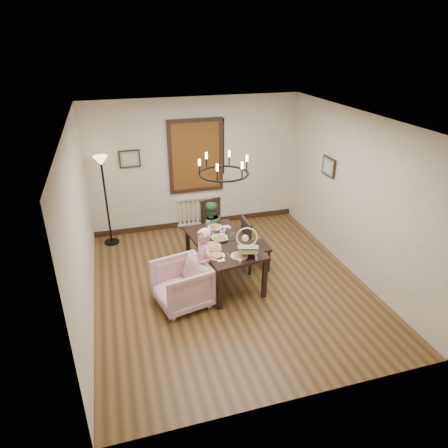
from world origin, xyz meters
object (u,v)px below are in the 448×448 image
chair_right (256,244)px  seated_man (210,234)px  floor_lamp (106,202)px  baby_bouncer (248,246)px  drinking_glass (232,237)px  chair_far (216,225)px  elderly_woman (204,271)px  dining_table (224,246)px  armchair (182,285)px

chair_right → seated_man: size_ratio=1.06×
chair_right → floor_lamp: 3.09m
chair_right → baby_bouncer: bearing=148.4°
baby_bouncer → drinking_glass: (-0.09, 0.52, -0.09)m
chair_far → chair_right: bearing=-77.1°
chair_right → elderly_woman: bearing=118.0°
dining_table → chair_right: bearing=8.1°
dining_table → chair_far: chair_far is taller
elderly_woman → armchair: bearing=-89.6°
chair_far → floor_lamp: bearing=145.1°
dining_table → drinking_glass: 0.21m
dining_table → floor_lamp: (-1.85, 1.95, 0.23)m
chair_far → drinking_glass: size_ratio=6.80×
chair_right → seated_man: (-0.69, 0.65, -0.03)m
armchair → baby_bouncer: size_ratio=1.66×
armchair → baby_bouncer: (1.06, -0.04, 0.54)m
seated_man → elderly_woman: bearing=70.4°
dining_table → chair_right: chair_right is taller
armchair → dining_table: bearing=108.3°
dining_table → chair_far: size_ratio=1.74×
armchair → elderly_woman: bearing=87.4°
elderly_woman → seated_man: 1.34m
dining_table → baby_bouncer: baby_bouncer is taller
chair_right → seated_man: 0.95m
chair_far → seated_man: size_ratio=1.04×
elderly_woman → floor_lamp: (-1.39, 2.38, 0.38)m
floor_lamp → baby_bouncer: bearing=-50.1°
baby_bouncer → floor_lamp: 3.24m
armchair → seated_man: 1.56m
dining_table → drinking_glass: size_ratio=11.83×
elderly_woman → seated_man: bearing=151.5°
armchair → drinking_glass: bearing=103.6°
chair_far → elderly_woman: (-0.63, -1.60, 0.02)m
drinking_glass → seated_man: bearing=101.2°
chair_far → armchair: size_ratio=1.23×
floor_lamp → seated_man: bearing=-31.4°
chair_far → elderly_woman: elderly_woman is taller
drinking_glass → elderly_woman: bearing=-145.4°
armchair → baby_bouncer: bearing=75.2°
armchair → elderly_woman: elderly_woman is taller
elderly_woman → baby_bouncer: baby_bouncer is taller
armchair → floor_lamp: bearing=-170.2°
chair_right → drinking_glass: bearing=110.7°
dining_table → seated_man: seated_man is taller
elderly_woman → chair_right: bearing=109.3°
chair_far → armchair: (-1.00, -1.67, -0.13)m
dining_table → baby_bouncer: (0.24, -0.54, 0.24)m
dining_table → armchair: dining_table is taller
seated_man → chair_right: bearing=136.0°
elderly_woman → drinking_glass: bearing=114.9°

